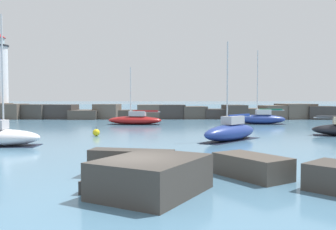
% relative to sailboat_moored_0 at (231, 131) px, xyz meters
% --- Properties ---
extents(ground_plane, '(600.00, 600.00, 0.00)m').
position_rel_sailboat_moored_0_xyz_m(ground_plane, '(-6.13, -16.40, -0.74)').
color(ground_plane, teal).
extents(open_sea_beyond, '(400.00, 116.00, 0.01)m').
position_rel_sailboat_moored_0_xyz_m(open_sea_beyond, '(-6.13, 90.32, -0.74)').
color(open_sea_beyond, teal).
rests_on(open_sea_beyond, ground).
extents(breakwater_jetty, '(66.12, 6.45, 2.48)m').
position_rel_sailboat_moored_0_xyz_m(breakwater_jetty, '(-4.38, 30.23, 0.33)').
color(breakwater_jetty, '#4C443D').
rests_on(breakwater_jetty, ground).
extents(foreground_rocks, '(17.14, 7.11, 1.29)m').
position_rel_sailboat_moored_0_xyz_m(foreground_rocks, '(-4.32, -15.51, -0.22)').
color(foreground_rocks, '#423D38').
rests_on(foreground_rocks, ground).
extents(sailboat_moored_0, '(5.75, 6.35, 7.75)m').
position_rel_sailboat_moored_0_xyz_m(sailboat_moored_0, '(0.00, 0.00, 0.00)').
color(sailboat_moored_0, navy).
rests_on(sailboat_moored_0, ground).
extents(sailboat_moored_1, '(6.98, 2.82, 7.23)m').
position_rel_sailboat_moored_0_xyz_m(sailboat_moored_1, '(-9.44, 17.36, -0.12)').
color(sailboat_moored_1, maroon).
rests_on(sailboat_moored_1, ground).
extents(sailboat_moored_5, '(6.32, 2.42, 9.39)m').
position_rel_sailboat_moored_0_xyz_m(sailboat_moored_5, '(6.66, 18.28, -0.02)').
color(sailboat_moored_5, navy).
rests_on(sailboat_moored_5, ground).
extents(mooring_buoy_orange_near, '(0.62, 0.62, 0.82)m').
position_rel_sailboat_moored_0_xyz_m(mooring_buoy_orange_near, '(-11.44, 3.27, -0.43)').
color(mooring_buoy_orange_near, yellow).
rests_on(mooring_buoy_orange_near, ground).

